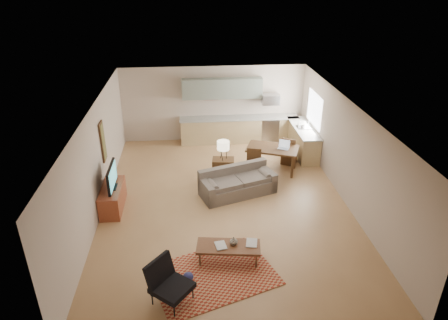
{
  "coord_description": "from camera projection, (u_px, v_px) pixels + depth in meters",
  "views": [
    {
      "loc": [
        -0.85,
        -9.19,
        5.81
      ],
      "look_at": [
        0.0,
        0.3,
        1.15
      ],
      "focal_mm": 32.0,
      "sensor_mm": 36.0,
      "label": 1
    }
  ],
  "objects": [
    {
      "name": "kitchen_range",
      "position": [
        269.0,
        129.0,
        14.55
      ],
      "size": [
        0.62,
        0.62,
        0.9
      ],
      "primitive_type": "cube",
      "color": "#A5A8AD",
      "rests_on": "ground"
    },
    {
      "name": "book_a",
      "position": [
        216.0,
        246.0,
        8.5
      ],
      "size": [
        0.32,
        0.37,
        0.03
      ],
      "primitive_type": "imported",
      "rotation": [
        0.0,
        0.0,
        0.17
      ],
      "color": "maroon",
      "rests_on": "coffee_table"
    },
    {
      "name": "rug",
      "position": [
        214.0,
        275.0,
        8.3
      ],
      "size": [
        2.88,
        2.43,
        0.02
      ],
      "primitive_type": "cube",
      "rotation": [
        0.0,
        0.0,
        0.34
      ],
      "color": "maroon",
      "rests_on": "floor"
    },
    {
      "name": "kitchen_counter_right",
      "position": [
        303.0,
        140.0,
        13.56
      ],
      "size": [
        0.64,
        2.26,
        0.92
      ],
      "primitive_type": null,
      "color": "tan",
      "rests_on": "ground"
    },
    {
      "name": "upper_cabinets",
      "position": [
        222.0,
        88.0,
        13.89
      ],
      "size": [
        2.8,
        0.34,
        0.7
      ],
      "primitive_type": "cube",
      "color": "slate",
      "rests_on": "room"
    },
    {
      "name": "sofa",
      "position": [
        238.0,
        182.0,
        11.12
      ],
      "size": [
        2.36,
        1.6,
        0.76
      ],
      "primitive_type": null,
      "rotation": [
        0.0,
        0.0,
        0.33
      ],
      "color": "#61564D",
      "rests_on": "floor"
    },
    {
      "name": "kitchen_counter_back",
      "position": [
        239.0,
        129.0,
        14.46
      ],
      "size": [
        4.26,
        0.64,
        0.92
      ],
      "primitive_type": null,
      "color": "tan",
      "rests_on": "ground"
    },
    {
      "name": "laptop",
      "position": [
        284.0,
        145.0,
        12.1
      ],
      "size": [
        0.4,
        0.37,
        0.25
      ],
      "primitive_type": null,
      "rotation": [
        0.0,
        0.0,
        -0.46
      ],
      "color": "#A5A8AD",
      "rests_on": "dining_table"
    },
    {
      "name": "kitchen_microwave",
      "position": [
        270.0,
        99.0,
        14.08
      ],
      "size": [
        0.62,
        0.4,
        0.35
      ],
      "primitive_type": "cube",
      "color": "#A5A8AD",
      "rests_on": "room"
    },
    {
      "name": "table_lamp",
      "position": [
        223.0,
        150.0,
        11.47
      ],
      "size": [
        0.4,
        0.4,
        0.59
      ],
      "primitive_type": null,
      "rotation": [
        0.0,
        0.0,
        -0.12
      ],
      "color": "beige",
      "rests_on": "console_table"
    },
    {
      "name": "tv_credenza",
      "position": [
        113.0,
        198.0,
        10.48
      ],
      "size": [
        0.52,
        1.35,
        0.62
      ],
      "primitive_type": null,
      "color": "brown",
      "rests_on": "floor"
    },
    {
      "name": "room",
      "position": [
        225.0,
        158.0,
        10.25
      ],
      "size": [
        9.0,
        9.0,
        9.0
      ],
      "color": "#A2774B",
      "rests_on": "ground"
    },
    {
      "name": "dining_chair_far",
      "position": [
        290.0,
        150.0,
        12.83
      ],
      "size": [
        0.62,
        0.63,
        0.93
      ],
      "primitive_type": null,
      "rotation": [
        0.0,
        0.0,
        2.62
      ],
      "color": "#3B2412",
      "rests_on": "floor"
    },
    {
      "name": "window_right",
      "position": [
        314.0,
        109.0,
        13.11
      ],
      "size": [
        0.02,
        1.4,
        1.05
      ],
      "primitive_type": "cube",
      "color": "white",
      "rests_on": "room"
    },
    {
      "name": "book_b",
      "position": [
        246.0,
        243.0,
        8.62
      ],
      "size": [
        0.36,
        0.41,
        0.02
      ],
      "primitive_type": "imported",
      "rotation": [
        0.0,
        0.0,
        -0.21
      ],
      "color": "navy",
      "rests_on": "coffee_table"
    },
    {
      "name": "armchair",
      "position": [
        172.0,
        284.0,
        7.47
      ],
      "size": [
        1.08,
        1.08,
        0.87
      ],
      "primitive_type": null,
      "rotation": [
        0.0,
        0.0,
        0.88
      ],
      "color": "black",
      "rests_on": "floor"
    },
    {
      "name": "vase",
      "position": [
        234.0,
        241.0,
        8.54
      ],
      "size": [
        0.2,
        0.2,
        0.18
      ],
      "primitive_type": "imported",
      "rotation": [
        0.0,
        0.0,
        0.06
      ],
      "color": "black",
      "rests_on": "coffee_table"
    },
    {
      "name": "dining_chair_near",
      "position": [
        253.0,
        165.0,
        11.9
      ],
      "size": [
        0.54,
        0.55,
        0.91
      ],
      "primitive_type": null,
      "rotation": [
        0.0,
        0.0,
        -0.28
      ],
      "color": "#3B2412",
      "rests_on": "floor"
    },
    {
      "name": "dining_table",
      "position": [
        272.0,
        159.0,
        12.4
      ],
      "size": [
        1.76,
        1.38,
        0.78
      ],
      "primitive_type": null,
      "rotation": [
        0.0,
        0.0,
        -0.36
      ],
      "color": "#3B2412",
      "rests_on": "floor"
    },
    {
      "name": "console_table",
      "position": [
        223.0,
        170.0,
        11.76
      ],
      "size": [
        0.68,
        0.5,
        0.74
      ],
      "primitive_type": null,
      "rotation": [
        0.0,
        0.0,
        -0.13
      ],
      "color": "#3B2412",
      "rests_on": "floor"
    },
    {
      "name": "wall_art_left",
      "position": [
        103.0,
        142.0,
        10.71
      ],
      "size": [
        0.06,
        0.42,
        1.1
      ],
      "primitive_type": null,
      "color": "olive",
      "rests_on": "room"
    },
    {
      "name": "coffee_table",
      "position": [
        228.0,
        253.0,
        8.63
      ],
      "size": [
        1.43,
        0.72,
        0.41
      ],
      "primitive_type": null,
      "rotation": [
        0.0,
        0.0,
        -0.13
      ],
      "color": "#54301B",
      "rests_on": "floor"
    },
    {
      "name": "soap_bottle",
      "position": [
        299.0,
        123.0,
        13.51
      ],
      "size": [
        0.1,
        0.1,
        0.19
      ],
      "primitive_type": "imported",
      "rotation": [
        0.0,
        0.0,
        -0.05
      ],
      "color": "beige",
      "rests_on": "kitchen_counter_right"
    },
    {
      "name": "tv",
      "position": [
        112.0,
        177.0,
        10.22
      ],
      "size": [
        0.1,
        1.04,
        0.62
      ],
      "primitive_type": null,
      "color": "black",
      "rests_on": "tv_credenza"
    },
    {
      "name": "triptych",
      "position": [
        211.0,
        93.0,
        14.07
      ],
      "size": [
        1.7,
        0.04,
        0.5
      ],
      "primitive_type": null,
      "color": "beige",
      "rests_on": "room"
    }
  ]
}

